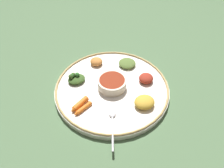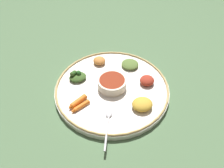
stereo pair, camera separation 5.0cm
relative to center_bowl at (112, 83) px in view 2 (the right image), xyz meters
The scene contains 12 objects.
ground_plane 0.04m from the center_bowl, ahead, with size 2.40×2.40×0.00m, color #4C6B47.
platter 0.03m from the center_bowl, ahead, with size 0.43×0.43×0.02m, color white.
platter_rim 0.02m from the center_bowl, ahead, with size 0.43×0.43×0.01m, color tan.
center_bowl is the anchor object (origin of this frame).
spoon 0.16m from the center_bowl, 117.32° to the left, with size 0.08×0.14×0.01m.
greens_pile 0.14m from the center_bowl, 14.28° to the left, with size 0.09×0.09×0.04m.
carrot_near_spoon 0.15m from the center_bowl, 66.43° to the left, with size 0.03×0.08×0.02m.
carrot_outer 0.15m from the center_bowl, 74.71° to the left, with size 0.04×0.08×0.01m.
mound_collards 0.14m from the center_bowl, 88.40° to the right, with size 0.07×0.07×0.02m, color #567033.
mound_lentil_yellow 0.14m from the center_bowl, 168.75° to the left, with size 0.07×0.06×0.03m, color gold.
mound_beet 0.14m from the center_bowl, 139.82° to the right, with size 0.06×0.05×0.03m, color maroon.
mound_squash 0.15m from the center_bowl, 36.97° to the right, with size 0.05×0.05×0.03m, color #C67A38.
Camera 2 is at (-0.29, 0.47, 0.60)m, focal length 33.75 mm.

